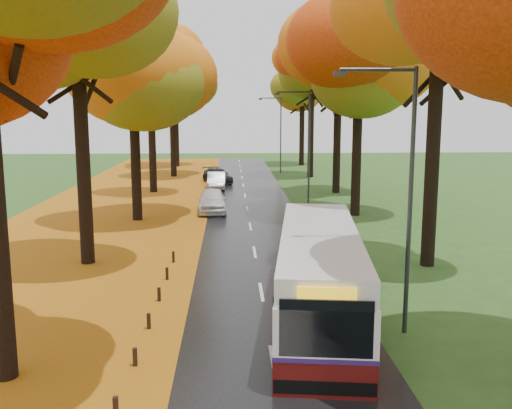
{
  "coord_description": "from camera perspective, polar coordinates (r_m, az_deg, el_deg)",
  "views": [
    {
      "loc": [
        -1.11,
        -8.43,
        6.8
      ],
      "look_at": [
        0.0,
        16.5,
        2.6
      ],
      "focal_mm": 40.0,
      "sensor_mm": 36.0,
      "label": 1
    }
  ],
  "objects": [
    {
      "name": "car_silver",
      "position": [
        48.88,
        -3.99,
        2.41
      ],
      "size": [
        1.53,
        4.27,
        1.4
      ],
      "primitive_type": "imported",
      "rotation": [
        0.0,
        0.0,
        0.01
      ],
      "color": "#9FA2A7",
      "rests_on": "road"
    },
    {
      "name": "streetlamp_far",
      "position": [
        60.68,
        2.25,
        7.58
      ],
      "size": [
        2.45,
        0.18,
        8.0
      ],
      "color": "#333538",
      "rests_on": "ground"
    },
    {
      "name": "leaf_verge",
      "position": [
        35.01,
        -15.53,
        -1.98
      ],
      "size": [
        12.0,
        90.0,
        0.02
      ],
      "primitive_type": "cube",
      "color": "#873F0C",
      "rests_on": "ground"
    },
    {
      "name": "car_white",
      "position": [
        37.72,
        -4.4,
        0.39
      ],
      "size": [
        1.99,
        4.57,
        1.53
      ],
      "primitive_type": "imported",
      "rotation": [
        0.0,
        0.0,
        0.04
      ],
      "color": "white",
      "rests_on": "road"
    },
    {
      "name": "streetlamp_mid",
      "position": [
        38.82,
        4.97,
        6.44
      ],
      "size": [
        2.45,
        0.18,
        8.0
      ],
      "color": "#333538",
      "rests_on": "ground"
    },
    {
      "name": "streetlamp_near",
      "position": [
        17.32,
        14.46,
        2.32
      ],
      "size": [
        2.45,
        0.18,
        8.0
      ],
      "color": "#333538",
      "rests_on": "ground"
    },
    {
      "name": "leaf_drift",
      "position": [
        34.16,
        -5.76,
        -1.9
      ],
      "size": [
        0.9,
        90.0,
        0.01
      ],
      "primitive_type": "cube",
      "color": "#AF7512",
      "rests_on": "road"
    },
    {
      "name": "trees_left",
      "position": [
        36.11,
        -12.58,
        13.68
      ],
      "size": [
        9.2,
        74.0,
        13.88
      ],
      "color": "black",
      "rests_on": "ground"
    },
    {
      "name": "trees_right",
      "position": [
        36.42,
        10.96,
        13.94
      ],
      "size": [
        9.3,
        74.2,
        13.96
      ],
      "color": "black",
      "rests_on": "ground"
    },
    {
      "name": "bus",
      "position": [
        18.77,
        6.33,
        -6.76
      ],
      "size": [
        3.84,
        11.16,
        2.88
      ],
      "rotation": [
        0.0,
        0.0,
        -0.12
      ],
      "color": "#4E0D0C",
      "rests_on": "road"
    },
    {
      "name": "bollard_row",
      "position": [
        14.9,
        -12.85,
        -16.75
      ],
      "size": [
        0.11,
        23.51,
        0.52
      ],
      "color": "black",
      "rests_on": "ground"
    },
    {
      "name": "centre_line",
      "position": [
        34.12,
        -0.63,
        -1.86
      ],
      "size": [
        0.12,
        90.0,
        0.01
      ],
      "primitive_type": "cube",
      "color": "silver",
      "rests_on": "road"
    },
    {
      "name": "road",
      "position": [
        34.13,
        -0.63,
        -1.9
      ],
      "size": [
        6.5,
        90.0,
        0.04
      ],
      "primitive_type": "cube",
      "color": "black",
      "rests_on": "ground"
    },
    {
      "name": "car_dark",
      "position": [
        52.69,
        -3.88,
        2.89
      ],
      "size": [
        3.25,
        4.9,
        1.32
      ],
      "primitive_type": "imported",
      "rotation": [
        0.0,
        0.0,
        0.34
      ],
      "color": "black",
      "rests_on": "road"
    }
  ]
}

